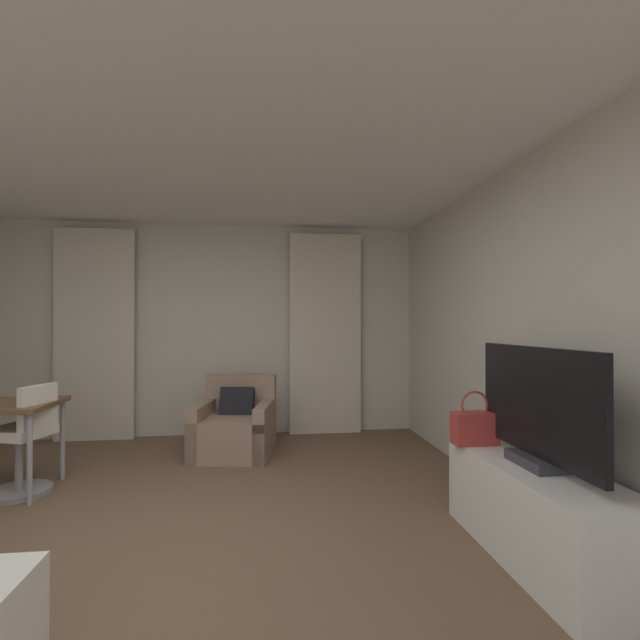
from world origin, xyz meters
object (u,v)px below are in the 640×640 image
Objects in this scene: desk_chair at (23,445)px; tv_flatscreen at (536,409)px; armchair at (235,428)px; handbag_primary at (475,427)px; tv_console at (537,513)px.

tv_flatscreen reaches higher than desk_chair.
armchair is 2.61m from handbag_primary.
armchair is 0.69× the size of tv_console.
handbag_primary is (1.74, -1.91, 0.39)m from armchair.
handbag_primary is (-0.13, 0.51, 0.39)m from tv_console.
tv_flatscreen reaches higher than handbag_primary.
desk_chair is at bearing -149.58° from armchair.
tv_console is 0.65m from handbag_primary.
desk_chair is 2.39× the size of handbag_primary.
handbag_primary is at bearing 105.07° from tv_flatscreen.
handbag_primary reaches higher than tv_console.
tv_flatscreen reaches higher than tv_console.
tv_flatscreen is at bearing -22.62° from desk_chair.
desk_chair is at bearing 157.38° from tv_flatscreen.
tv_console is 1.20× the size of tv_flatscreen.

